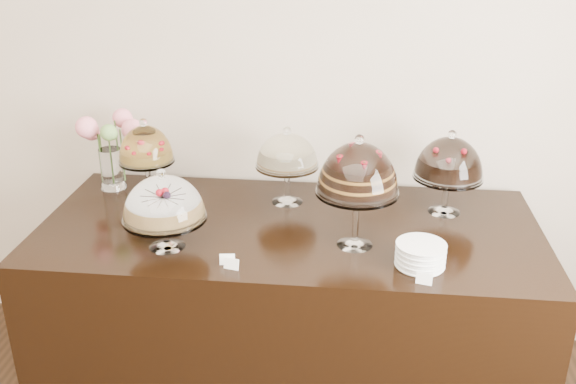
# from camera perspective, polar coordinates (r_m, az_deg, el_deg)

# --- Properties ---
(wall_back) EXTENTS (5.00, 0.04, 3.00)m
(wall_back) POSITION_cam_1_polar(r_m,az_deg,el_deg) (3.19, -3.34, 11.46)
(wall_back) COLOR #C1B19B
(wall_back) RESTS_ON ground
(display_counter) EXTENTS (2.20, 1.00, 0.90)m
(display_counter) POSITION_cam_1_polar(r_m,az_deg,el_deg) (3.06, 0.10, -10.49)
(display_counter) COLOR black
(display_counter) RESTS_ON ground
(cake_stand_sugar_sponge) EXTENTS (0.34, 0.34, 0.34)m
(cake_stand_sugar_sponge) POSITION_cam_1_polar(r_m,az_deg,el_deg) (2.62, -11.00, -0.85)
(cake_stand_sugar_sponge) COLOR white
(cake_stand_sugar_sponge) RESTS_ON display_counter
(cake_stand_choco_layer) EXTENTS (0.34, 0.34, 0.48)m
(cake_stand_choco_layer) POSITION_cam_1_polar(r_m,az_deg,el_deg) (2.55, 6.24, 1.76)
(cake_stand_choco_layer) COLOR white
(cake_stand_choco_layer) RESTS_ON display_counter
(cake_stand_cheesecake) EXTENTS (0.30, 0.30, 0.37)m
(cake_stand_cheesecake) POSITION_cam_1_polar(r_m,az_deg,el_deg) (2.97, -0.09, 3.42)
(cake_stand_cheesecake) COLOR white
(cake_stand_cheesecake) RESTS_ON display_counter
(cake_stand_dark_choco) EXTENTS (0.31, 0.31, 0.39)m
(cake_stand_dark_choco) POSITION_cam_1_polar(r_m,az_deg,el_deg) (2.96, 14.14, 2.64)
(cake_stand_dark_choco) COLOR white
(cake_stand_dark_choco) RESTS_ON display_counter
(cake_stand_fruit_tart) EXTENTS (0.26, 0.26, 0.39)m
(cake_stand_fruit_tart) POSITION_cam_1_polar(r_m,az_deg,el_deg) (3.11, -12.54, 3.85)
(cake_stand_fruit_tart) COLOR white
(cake_stand_fruit_tart) RESTS_ON display_counter
(flower_vase) EXTENTS (0.33, 0.27, 0.39)m
(flower_vase) POSITION_cam_1_polar(r_m,az_deg,el_deg) (3.25, -15.50, 4.25)
(flower_vase) COLOR white
(flower_vase) RESTS_ON display_counter
(plate_stack) EXTENTS (0.19, 0.19, 0.09)m
(plate_stack) POSITION_cam_1_polar(r_m,az_deg,el_deg) (2.55, 11.69, -5.49)
(plate_stack) COLOR white
(plate_stack) RESTS_ON display_counter
(price_card_left) EXTENTS (0.06, 0.03, 0.04)m
(price_card_left) POSITION_cam_1_polar(r_m,az_deg,el_deg) (2.50, -5.06, -6.39)
(price_card_left) COLOR white
(price_card_left) RESTS_ON display_counter
(price_card_right) EXTENTS (0.06, 0.03, 0.04)m
(price_card_right) POSITION_cam_1_polar(r_m,az_deg,el_deg) (2.45, 12.01, -7.56)
(price_card_right) COLOR white
(price_card_right) RESTS_ON display_counter
(price_card_extra) EXTENTS (0.06, 0.02, 0.04)m
(price_card_extra) POSITION_cam_1_polar(r_m,az_deg,el_deg) (2.53, -5.43, -5.98)
(price_card_extra) COLOR white
(price_card_extra) RESTS_ON display_counter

